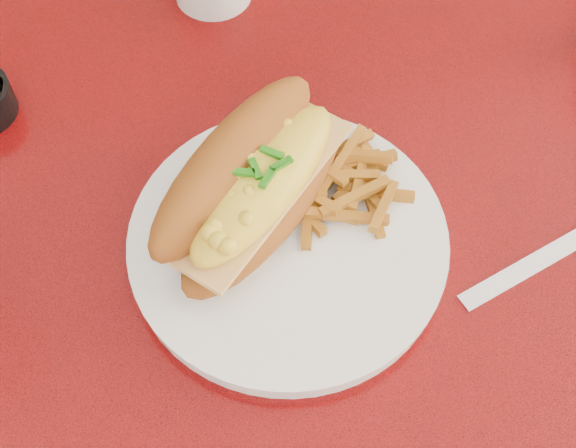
{
  "coord_description": "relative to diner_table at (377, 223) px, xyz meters",
  "views": [
    {
      "loc": [
        -0.16,
        -0.43,
        1.34
      ],
      "look_at": [
        -0.11,
        -0.11,
        0.81
      ],
      "focal_mm": 50.0,
      "sensor_mm": 36.0,
      "label": 1
    }
  ],
  "objects": [
    {
      "name": "ground",
      "position": [
        0.0,
        0.0,
        -0.61
      ],
      "size": [
        8.0,
        8.0,
        0.0
      ],
      "primitive_type": "plane",
      "color": "silver",
      "rests_on": "ground"
    },
    {
      "name": "diner_table",
      "position": [
        0.0,
        0.0,
        0.0
      ],
      "size": [
        1.23,
        0.83,
        0.77
      ],
      "color": "red",
      "rests_on": "ground"
    },
    {
      "name": "dinner_plate",
      "position": [
        -0.11,
        -0.11,
        0.17
      ],
      "size": [
        0.33,
        0.33,
        0.02
      ],
      "rotation": [
        0.0,
        0.0,
        -0.38
      ],
      "color": "white",
      "rests_on": "diner_table"
    },
    {
      "name": "mac_hoagie",
      "position": [
        -0.14,
        -0.08,
        0.22
      ],
      "size": [
        0.21,
        0.21,
        0.09
      ],
      "rotation": [
        0.0,
        0.0,
        0.84
      ],
      "color": "#985018",
      "rests_on": "dinner_plate"
    },
    {
      "name": "fries_pile",
      "position": [
        -0.08,
        -0.07,
        0.19
      ],
      "size": [
        0.11,
        0.1,
        0.03
      ],
      "primitive_type": null,
      "rotation": [
        0.0,
        0.0,
        0.06
      ],
      "color": "#C57E21",
      "rests_on": "dinner_plate"
    },
    {
      "name": "fork",
      "position": [
        -0.05,
        -0.08,
        0.18
      ],
      "size": [
        0.02,
        0.15,
        0.0
      ],
      "rotation": [
        0.0,
        0.0,
        1.61
      ],
      "color": "silver",
      "rests_on": "dinner_plate"
    }
  ]
}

